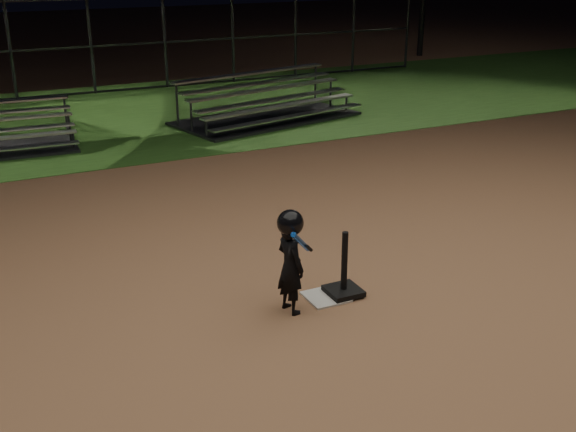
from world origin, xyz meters
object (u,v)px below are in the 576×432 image
Objects in this scene: home_plate at (326,297)px; child_batter at (290,259)px; bleacher_right at (267,111)px; batting_tee at (344,282)px.

child_batter is (-0.50, -0.09, 0.62)m from home_plate.
child_batter is 0.26× the size of bleacher_right.
batting_tee is (0.21, -0.03, 0.15)m from home_plate.
batting_tee is 0.64× the size of child_batter.
bleacher_right reaches higher than home_plate.
home_plate is 0.59× the size of batting_tee.
child_batter reaches higher than bleacher_right.
bleacher_right is at bearing 70.38° from home_plate.
batting_tee is at bearing -121.42° from bleacher_right.
bleacher_right is (2.71, 8.23, 0.05)m from batting_tee.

